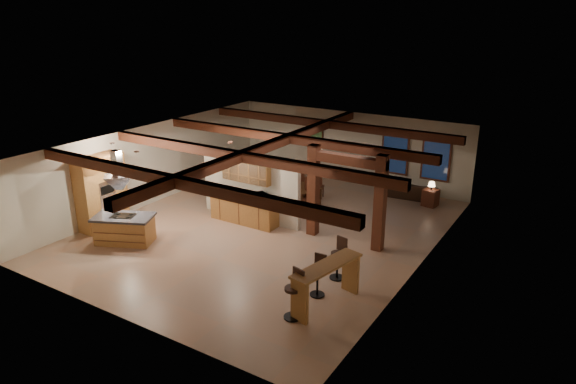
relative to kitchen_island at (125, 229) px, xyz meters
The scene contains 23 objects.
ground 4.43m from the kitchen_island, 44.52° to the left, with size 12.00×12.00×0.00m, color tan.
room_walls 4.61m from the kitchen_island, 44.52° to the left, with size 12.00×12.00×12.00m.
ceiling_beams 4.98m from the kitchen_island, 44.52° to the left, with size 10.00×12.00×0.28m.
timber_posts 6.82m from the kitchen_island, 32.47° to the left, with size 2.50×0.30×2.90m.
partition_wall 4.23m from the kitchen_island, 59.17° to the left, with size 3.80×0.18×2.20m, color beige.
pantry_cabinet 1.77m from the kitchen_island, 162.10° to the left, with size 0.67×1.60×2.40m.
back_counter 3.85m from the kitchen_island, 56.19° to the left, with size 2.50×0.66×0.94m.
upper_display_cabinet 4.26m from the kitchen_island, 57.78° to the left, with size 1.80×0.36×0.95m.
range_hood 1.34m from the kitchen_island, ahead, with size 1.10×1.10×1.40m.
back_windows 10.86m from the kitchen_island, 56.63° to the left, with size 2.70×0.07×1.70m.
framed_art 9.26m from the kitchen_island, 79.68° to the left, with size 0.65×0.05×0.85m.
recessed_cans 2.76m from the kitchen_island, 62.20° to the left, with size 3.16×2.46×0.03m.
kitchen_island is the anchor object (origin of this frame).
dining_table 6.35m from the kitchen_island, 65.92° to the left, with size 1.86×1.04×0.66m, color #412310.
sofa 10.42m from the kitchen_island, 54.63° to the left, with size 1.98×0.77×0.58m, color black.
microwave 4.35m from the kitchen_island, 48.07° to the left, with size 0.42×0.28×0.23m, color silver.
bar_counter 6.90m from the kitchen_island, ahead, with size 0.95×2.13×1.09m.
side_table 10.61m from the kitchen_island, 49.04° to the left, with size 0.49×0.49×0.61m, color #402010.
table_lamp 10.62m from the kitchen_island, 49.04° to the left, with size 0.25×0.25×0.30m.
bar_stool_a 6.55m from the kitchen_island, ahead, with size 0.44×0.45×1.20m.
bar_stool_b 6.50m from the kitchen_island, ahead, with size 0.37×0.37×1.07m.
bar_stool_c 6.68m from the kitchen_island, 12.36° to the left, with size 0.41×0.42×1.13m.
dining_chairs 6.35m from the kitchen_island, 65.92° to the left, with size 2.16×2.16×1.16m.
Camera 1 is at (8.64, -12.63, 6.66)m, focal length 32.00 mm.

